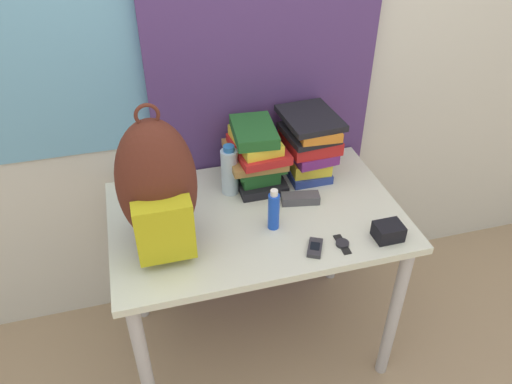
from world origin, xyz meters
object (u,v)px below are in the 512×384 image
at_px(book_stack_center, 309,143).
at_px(camera_pouch, 388,231).
at_px(sunscreen_bottle, 274,210).
at_px(cell_phone, 315,248).
at_px(sunglasses_case, 300,198).
at_px(sports_bottle, 258,165).
at_px(book_stack_left, 256,155).
at_px(wristwatch, 342,244).
at_px(water_bottle, 230,171).
at_px(backpack, 158,188).

distance_m(book_stack_center, camera_pouch, 0.51).
bearing_deg(sunscreen_bottle, cell_phone, -56.03).
distance_m(sunscreen_bottle, sunglasses_case, 0.20).
distance_m(sunscreen_bottle, camera_pouch, 0.42).
height_order(sunglasses_case, camera_pouch, camera_pouch).
bearing_deg(sports_bottle, sunglasses_case, -40.33).
height_order(book_stack_left, wristwatch, book_stack_left).
bearing_deg(wristwatch, water_bottle, 126.88).
height_order(backpack, book_stack_center, backpack).
bearing_deg(book_stack_center, water_bottle, -172.37).
xyz_separation_m(sports_bottle, wristwatch, (0.20, -0.40, -0.12)).
bearing_deg(wristwatch, book_stack_left, 112.78).
distance_m(sunglasses_case, wristwatch, 0.28).
distance_m(book_stack_left, sunglasses_case, 0.25).
bearing_deg(sunscreen_bottle, wristwatch, -37.29).
relative_size(water_bottle, sunglasses_case, 1.38).
height_order(book_stack_center, wristwatch, book_stack_center).
bearing_deg(sunglasses_case, book_stack_center, 62.73).
relative_size(sports_bottle, sunscreen_bottle, 1.56).
xyz_separation_m(sports_bottle, cell_phone, (0.10, -0.39, -0.12)).
distance_m(water_bottle, sunglasses_case, 0.30).
xyz_separation_m(cell_phone, camera_pouch, (0.28, -0.01, 0.02)).
bearing_deg(book_stack_center, sports_bottle, -163.86).
bearing_deg(sunscreen_bottle, sunglasses_case, 38.70).
height_order(sunglasses_case, wristwatch, sunglasses_case).
bearing_deg(sports_bottle, sunscreen_bottle, -91.53).
relative_size(book_stack_center, cell_phone, 2.69).
distance_m(backpack, sunglasses_case, 0.59).
xyz_separation_m(sunglasses_case, camera_pouch, (0.23, -0.28, 0.01)).
bearing_deg(sunglasses_case, book_stack_left, 125.47).
xyz_separation_m(book_stack_center, camera_pouch, (0.14, -0.47, -0.12)).
xyz_separation_m(book_stack_left, sunscreen_bottle, (-0.02, -0.30, -0.05)).
distance_m(sports_bottle, sunglasses_case, 0.21).
bearing_deg(backpack, cell_phone, -20.46).
relative_size(book_stack_center, water_bottle, 1.29).
bearing_deg(camera_pouch, book_stack_left, 127.96).
distance_m(cell_phone, wristwatch, 0.10).
distance_m(book_stack_left, sunscreen_bottle, 0.31).
relative_size(backpack, water_bottle, 2.47).
bearing_deg(camera_pouch, water_bottle, 138.78).
height_order(sunscreen_bottle, cell_phone, sunscreen_bottle).
xyz_separation_m(camera_pouch, wristwatch, (-0.17, 0.01, -0.03)).
relative_size(cell_phone, camera_pouch, 1.03).
bearing_deg(book_stack_left, backpack, -146.71).
bearing_deg(cell_phone, book_stack_left, 101.14).
bearing_deg(camera_pouch, book_stack_center, 106.21).
xyz_separation_m(sunscreen_bottle, camera_pouch, (0.38, -0.17, -0.05)).
distance_m(backpack, camera_pouch, 0.83).
bearing_deg(sunscreen_bottle, water_bottle, 112.02).
distance_m(book_stack_center, water_bottle, 0.35).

